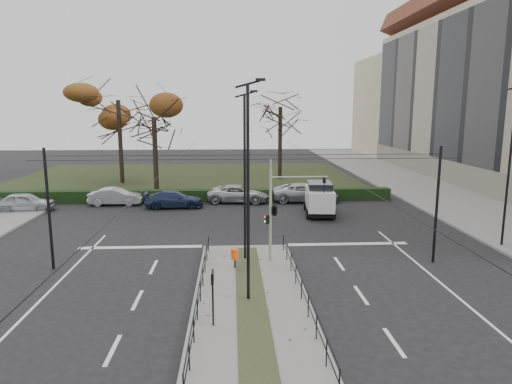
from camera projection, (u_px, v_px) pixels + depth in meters
ground at (249, 280)px, 21.09m from camera, size 140.00×140.00×0.00m
median_island at (251, 301)px, 18.62m from camera, size 4.40×15.00×0.14m
sidewalk_east at (428, 191)px, 43.64m from camera, size 8.00×90.00×0.14m
park at (186, 178)px, 52.20m from camera, size 38.00×26.00×0.10m
hedge at (171, 196)px, 38.96m from camera, size 38.00×1.00×1.00m
median_railing at (251, 281)px, 18.36m from camera, size 4.14×13.24×0.92m
catenary at (247, 201)px, 22.07m from camera, size 20.00×34.00×6.00m
traffic_light at (276, 208)px, 22.97m from camera, size 3.17×1.80×4.67m
litter_bin at (235, 254)px, 22.21m from camera, size 0.37×0.37×0.94m
info_panel at (212, 283)px, 16.09m from camera, size 0.12×0.53×2.02m
streetlamp_median_near at (248, 191)px, 17.85m from camera, size 0.73×0.15×8.79m
streetlamp_median_far at (245, 175)px, 22.96m from camera, size 0.72×0.15×8.56m
streetlamp_sidewalk at (510, 165)px, 25.27m from camera, size 0.76×0.15×9.04m
parked_car_first at (25, 202)px, 35.16m from camera, size 4.45×2.20×1.46m
parked_car_second at (116, 196)px, 37.53m from camera, size 4.28×1.52×1.41m
parked_car_third at (174, 199)px, 36.49m from camera, size 4.72×2.12×1.34m
parked_car_fourth at (239, 194)px, 38.64m from camera, size 5.46×2.99×1.45m
white_van at (319, 198)px, 34.13m from camera, size 2.43×4.70×2.42m
rust_tree at (118, 100)px, 46.75m from camera, size 10.29×10.29×11.33m
bare_tree_center at (280, 112)px, 49.81m from camera, size 5.98×5.98×10.55m
bare_tree_near at (154, 123)px, 39.80m from camera, size 4.92×4.92×9.33m
parked_car_fifth at (306, 192)px, 38.93m from camera, size 5.75×2.95×1.55m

